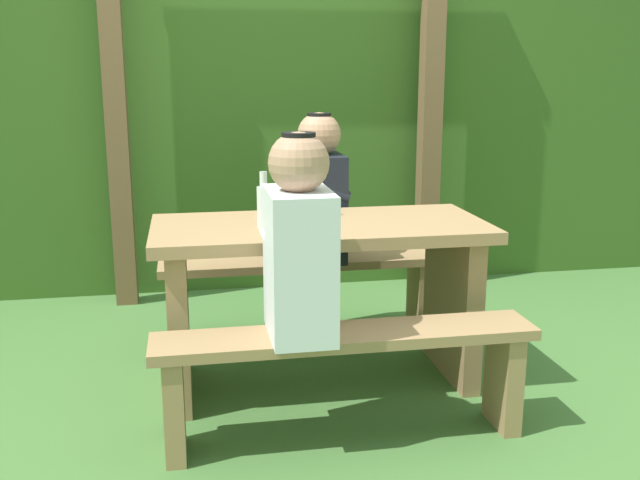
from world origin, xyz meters
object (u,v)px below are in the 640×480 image
object	(u,v)px
picnic_table	(320,275)
bench_near	(346,362)
person_white_shirt	(299,244)
person_black_coat	(319,193)
bench_far	(301,282)
drinking_glass	(274,220)
bottle_left	(264,205)
bottle_right	(310,195)

from	to	relation	value
picnic_table	bench_near	size ratio (longest dim) A/B	1.00
person_white_shirt	person_black_coat	size ratio (longest dim) A/B	1.00
bench_near	person_white_shirt	world-z (taller)	person_white_shirt
picnic_table	bench_far	distance (m)	0.55
bench_far	person_black_coat	size ratio (longest dim) A/B	1.95
bench_far	drinking_glass	size ratio (longest dim) A/B	15.31
bottle_left	bottle_right	xyz separation A→B (m)	(0.22, 0.18, 0.00)
bench_near	drinking_glass	bearing A→B (deg)	118.30
picnic_table	drinking_glass	size ratio (longest dim) A/B	15.31
person_black_coat	bench_far	bearing A→B (deg)	177.92
bottle_left	bottle_right	distance (m)	0.28
person_white_shirt	person_black_coat	bearing A→B (deg)	75.92
person_black_coat	bench_near	bearing A→B (deg)	-95.02
bottle_right	person_black_coat	bearing A→B (deg)	73.93
picnic_table	bottle_right	xyz separation A→B (m)	(-0.02, 0.12, 0.33)
bench_near	person_white_shirt	bearing A→B (deg)	178.87
bench_near	person_white_shirt	distance (m)	0.48
picnic_table	bench_far	xyz separation A→B (m)	(0.00, 0.52, -0.18)
bench_far	person_black_coat	xyz separation A→B (m)	(0.09, -0.00, 0.45)
person_black_coat	bottle_left	xyz separation A→B (m)	(-0.33, -0.58, 0.06)
drinking_glass	bottle_left	size ratio (longest dim) A/B	0.40
picnic_table	bottle_right	world-z (taller)	bottle_right
bench_near	person_black_coat	xyz separation A→B (m)	(0.09, 1.04, 0.45)
bench_near	picnic_table	bearing A→B (deg)	90.00
person_white_shirt	bottle_right	distance (m)	0.66
person_white_shirt	person_black_coat	world-z (taller)	same
bench_near	bench_far	distance (m)	1.04
bench_near	drinking_glass	world-z (taller)	drinking_glass
picnic_table	bottle_left	distance (m)	0.41
person_black_coat	drinking_glass	world-z (taller)	person_black_coat
bench_near	person_white_shirt	size ratio (longest dim) A/B	1.95
bench_near	bottle_left	size ratio (longest dim) A/B	6.07
person_white_shirt	bottle_right	xyz separation A→B (m)	(0.15, 0.64, 0.06)
bench_near	person_black_coat	distance (m)	1.14
person_white_shirt	bottle_left	distance (m)	0.47
bench_far	bottle_left	bearing A→B (deg)	-112.62
bench_far	bottle_right	size ratio (longest dim) A/B	5.83
person_black_coat	bottle_right	bearing A→B (deg)	-106.07
person_white_shirt	bottle_right	world-z (taller)	person_white_shirt
picnic_table	person_black_coat	bearing A→B (deg)	80.00
drinking_glass	bottle_right	bearing A→B (deg)	53.98
bench_far	picnic_table	bearing A→B (deg)	-90.00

